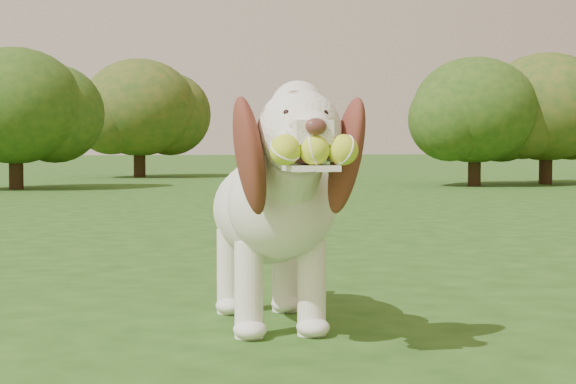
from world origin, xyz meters
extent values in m
plane|color=#1F4413|center=(0.00, 0.00, 0.00)|extent=(80.00, 80.00, 0.00)
ellipsoid|color=white|center=(0.42, -0.18, 0.39)|extent=(0.35, 0.68, 0.36)
ellipsoid|color=white|center=(0.41, -0.43, 0.43)|extent=(0.35, 0.35, 0.35)
ellipsoid|color=white|center=(0.42, 0.06, 0.38)|extent=(0.32, 0.32, 0.32)
cylinder|color=white|center=(0.41, -0.56, 0.52)|extent=(0.19, 0.28, 0.27)
sphere|color=white|center=(0.41, -0.70, 0.65)|extent=(0.25, 0.25, 0.24)
sphere|color=white|center=(0.41, -0.68, 0.72)|extent=(0.16, 0.16, 0.16)
cube|color=white|center=(0.41, -0.83, 0.65)|extent=(0.10, 0.14, 0.07)
ellipsoid|color=#592D28|center=(0.41, -0.91, 0.66)|extent=(0.06, 0.04, 0.05)
cube|color=white|center=(0.41, -0.85, 0.55)|extent=(0.13, 0.15, 0.02)
ellipsoid|color=brown|center=(0.27, -0.68, 0.58)|extent=(0.14, 0.23, 0.38)
ellipsoid|color=brown|center=(0.55, -0.69, 0.58)|extent=(0.14, 0.23, 0.38)
cylinder|color=white|center=(0.42, 0.20, 0.42)|extent=(0.06, 0.17, 0.13)
cylinder|color=white|center=(0.31, -0.41, 0.15)|extent=(0.09, 0.09, 0.31)
cylinder|color=white|center=(0.51, -0.41, 0.15)|extent=(0.09, 0.09, 0.31)
cylinder|color=white|center=(0.32, 0.04, 0.15)|extent=(0.09, 0.09, 0.31)
cylinder|color=white|center=(0.52, 0.04, 0.15)|extent=(0.09, 0.09, 0.31)
sphere|color=yellow|center=(0.33, -0.89, 0.60)|extent=(0.08, 0.08, 0.08)
sphere|color=yellow|center=(0.41, -0.89, 0.60)|extent=(0.08, 0.08, 0.08)
sphere|color=yellow|center=(0.49, -0.89, 0.60)|extent=(0.08, 0.08, 0.08)
cylinder|color=#382314|center=(6.32, 9.44, 0.31)|extent=(0.19, 0.19, 0.61)
ellipsoid|color=#224615|center=(6.32, 9.44, 1.12)|extent=(1.83, 1.83, 1.56)
cylinder|color=#382314|center=(5.11, 9.18, 0.29)|extent=(0.18, 0.18, 0.58)
ellipsoid|color=#224615|center=(5.11, 9.18, 1.06)|extent=(1.73, 1.73, 1.47)
cylinder|color=#382314|center=(0.72, 13.39, 0.33)|extent=(0.20, 0.20, 0.66)
ellipsoid|color=#224615|center=(0.72, 13.39, 1.20)|extent=(1.97, 1.97, 1.68)
cylinder|color=#382314|center=(-1.08, 9.50, 0.30)|extent=(0.18, 0.18, 0.59)
ellipsoid|color=#224615|center=(-1.08, 9.50, 1.08)|extent=(1.77, 1.77, 1.51)
camera|label=1|loc=(-0.19, -3.39, 0.62)|focal=60.00mm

